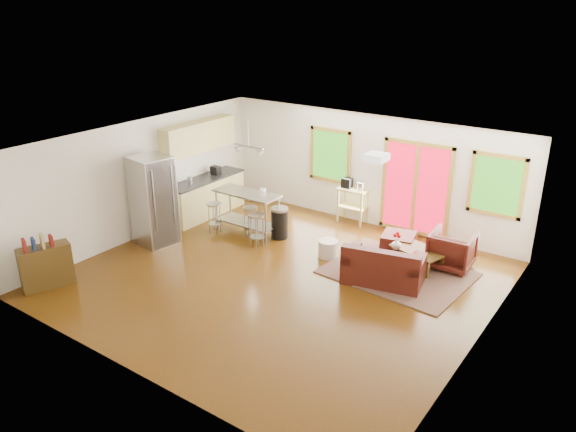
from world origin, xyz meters
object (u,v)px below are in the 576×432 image
Objects in this scene: loveseat at (383,268)px; kitchen_cart at (353,193)px; island at (247,205)px; ottoman at (398,244)px; rug at (398,273)px; refrigerator at (154,201)px; coffee_table at (418,252)px; armchair at (452,248)px.

loveseat is 3.06m from kitchen_cart.
ottoman is at bearing 16.60° from island.
island is at bearing -178.06° from rug.
ottoman is at bearing 115.25° from rug.
refrigerator is at bearing -161.51° from rug.
loveseat is 0.83× the size of refrigerator.
coffee_table is at bearing 30.44° from refrigerator.
ottoman is 5.26m from refrigerator.
rug is 1.70× the size of island.
armchair is (0.82, 1.35, 0.11)m from loveseat.
kitchen_cart is at bearing 149.67° from ottoman.
refrigerator reaches higher than kitchen_cart.
kitchen_cart is at bearing 117.77° from loveseat.
loveseat is 1.40× the size of coffee_table.
coffee_table is (0.20, 0.46, 0.33)m from rug.
kitchen_cart is (1.62, 1.93, 0.06)m from island.
coffee_table is at bearing 8.61° from island.
loveseat is at bearing -99.19° from rug.
armchair is at bearing 48.90° from rug.
armchair is at bearing -0.15° from ottoman.
armchair is at bearing 46.41° from loveseat.
coffee_table is 0.66m from armchair.
loveseat reaches higher than ottoman.
coffee_table is at bearing 66.18° from rug.
rug is at bearing 68.38° from loveseat.
refrigerator reaches higher than coffee_table.
loveseat is 1.40m from ottoman.
rug is 0.60m from coffee_table.
armchair is 0.43× the size of refrigerator.
refrigerator is 4.54m from kitchen_cart.
coffee_table is 1.36× the size of armchair.
ottoman is at bearing -3.48° from armchair.
rug is at bearing -113.82° from coffee_table.
armchair is 1.29× the size of ottoman.
coffee_table is 5.62m from refrigerator.
refrigerator is at bearing -130.12° from kitchen_cart.
island is at bearing -171.39° from coffee_table.
loveseat is 5.06m from refrigerator.
rug is 1.36× the size of refrigerator.
refrigerator is (-5.70, -2.50, 0.55)m from armchair.
rug is at bearing 26.62° from refrigerator.
armchair reaches higher than loveseat.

